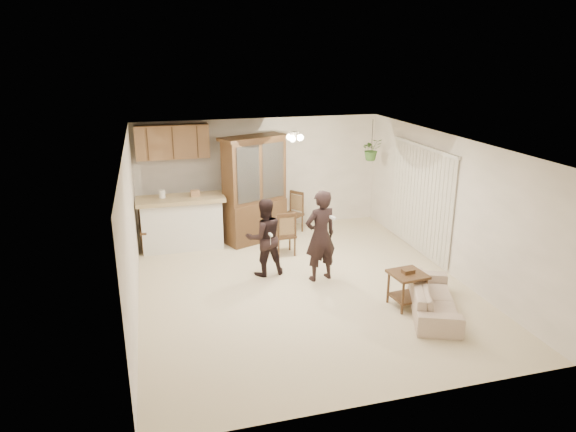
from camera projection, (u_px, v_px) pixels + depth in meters
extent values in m
plane|color=beige|center=(302.00, 285.00, 8.95)|extent=(6.50, 6.50, 0.00)
cube|color=silver|center=(303.00, 143.00, 8.18)|extent=(5.50, 6.50, 0.02)
cube|color=silver|center=(260.00, 174.00, 11.55)|extent=(5.50, 0.02, 2.50)
cube|color=silver|center=(388.00, 306.00, 5.58)|extent=(5.50, 0.02, 2.50)
cube|color=silver|center=(131.00, 232.00, 7.88)|extent=(0.02, 6.50, 2.50)
cube|color=silver|center=(448.00, 205.00, 9.26)|extent=(0.02, 6.50, 2.50)
cube|color=silver|center=(182.00, 225.00, 10.49)|extent=(1.60, 0.55, 1.00)
cube|color=tan|center=(180.00, 199.00, 10.32)|extent=(1.75, 0.70, 0.08)
cube|color=brown|center=(172.00, 142.00, 10.65)|extent=(1.50, 0.34, 0.70)
imported|color=#255722|center=(372.00, 149.00, 11.16)|extent=(0.43, 0.37, 0.48)
cylinder|color=black|center=(372.00, 134.00, 11.06)|extent=(0.01, 0.01, 0.65)
imported|color=beige|center=(434.00, 291.00, 7.92)|extent=(1.40, 2.01, 0.73)
imported|color=black|center=(321.00, 232.00, 8.92)|extent=(0.73, 0.56, 1.80)
imported|color=black|center=(264.00, 239.00, 9.20)|extent=(0.71, 0.58, 1.35)
cube|color=#352213|center=(255.00, 220.00, 10.96)|extent=(1.42, 0.99, 0.88)
cube|color=#352213|center=(254.00, 170.00, 10.62)|extent=(1.39, 0.93, 1.32)
cube|color=silver|center=(254.00, 170.00, 10.62)|extent=(1.06, 0.46, 1.15)
cube|color=#352213|center=(254.00, 138.00, 10.42)|extent=(1.53, 1.05, 0.07)
cube|color=#352213|center=(408.00, 274.00, 8.05)|extent=(0.57, 0.57, 0.04)
cube|color=#352213|center=(406.00, 297.00, 8.18)|extent=(0.48, 0.48, 0.03)
cube|color=#352213|center=(408.00, 271.00, 8.04)|extent=(0.20, 0.14, 0.06)
cube|color=#352213|center=(152.00, 229.00, 10.31)|extent=(0.50, 0.50, 0.05)
cube|color=olive|center=(150.00, 216.00, 10.23)|extent=(0.35, 0.06, 0.41)
cube|color=#352213|center=(149.00, 203.00, 10.14)|extent=(0.43, 0.07, 0.08)
cube|color=#352213|center=(292.00, 215.00, 11.44)|extent=(0.57, 0.57, 0.04)
cube|color=olive|center=(292.00, 204.00, 11.37)|extent=(0.21, 0.26, 0.35)
cube|color=#352213|center=(292.00, 194.00, 11.30)|extent=(0.25, 0.32, 0.07)
cube|color=#352213|center=(284.00, 235.00, 10.20)|extent=(0.42, 0.42, 0.04)
cube|color=olive|center=(284.00, 223.00, 10.13)|extent=(0.30, 0.04, 0.35)
cube|color=#352213|center=(284.00, 212.00, 10.06)|extent=(0.37, 0.05, 0.07)
cube|color=white|center=(333.00, 218.00, 8.48)|extent=(0.07, 0.15, 0.04)
cube|color=white|center=(271.00, 235.00, 8.84)|extent=(0.05, 0.13, 0.04)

